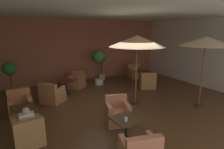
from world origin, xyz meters
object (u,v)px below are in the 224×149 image
(armchair_front_left_east, at_px, (117,113))
(armchair_mid_center_north, at_px, (135,73))
(cafe_table_rear_right, at_px, (22,112))
(iced_drink_cup, at_px, (126,119))
(armchair_front_right_north, at_px, (52,95))
(patio_umbrella_tall_red, at_px, (137,41))
(potted_tree_left_corner, at_px, (99,61))
(armchair_mid_center_east, at_px, (147,82))
(potted_tree_mid_left, at_px, (102,61))
(cafe_table_front_right, at_px, (66,84))
(armchair_front_right_east, at_px, (77,81))
(potted_tree_mid_right, at_px, (10,73))
(patron_blue_shirt, at_px, (27,120))
(armchair_rear_right_east, at_px, (29,133))
(cafe_table_mid_center, at_px, (143,74))
(cafe_table_front_left, at_px, (126,124))
(armchair_rear_right_north, at_px, (20,105))
(patio_umbrella_center_beige, at_px, (206,42))

(armchair_front_left_east, xyz_separation_m, armchair_mid_center_north, (3.90, 4.54, -0.02))
(cafe_table_rear_right, distance_m, iced_drink_cup, 3.23)
(armchair_front_right_north, bearing_deg, patio_umbrella_tall_red, -30.43)
(iced_drink_cup, bearing_deg, armchair_front_left_east, 70.94)
(potted_tree_left_corner, bearing_deg, cafe_table_rear_right, -141.75)
(armchair_mid_center_east, xyz_separation_m, potted_tree_mid_left, (-1.34, 2.71, 0.80))
(cafe_table_front_right, distance_m, patio_umbrella_tall_red, 3.89)
(cafe_table_rear_right, bearing_deg, armchair_mid_center_east, 12.75)
(armchair_mid_center_north, xyz_separation_m, patio_umbrella_tall_red, (-2.45, -3.49, 2.21))
(armchair_front_right_east, relative_size, potted_tree_mid_left, 0.62)
(potted_tree_mid_right, height_order, patron_blue_shirt, potted_tree_mid_right)
(armchair_rear_right_east, xyz_separation_m, potted_tree_mid_right, (-0.38, 4.25, 0.81))
(armchair_rear_right_east, height_order, potted_tree_left_corner, potted_tree_left_corner)
(potted_tree_left_corner, bearing_deg, cafe_table_mid_center, -18.33)
(cafe_table_front_left, xyz_separation_m, armchair_front_right_north, (-1.24, 3.74, -0.17))
(cafe_table_front_left, height_order, cafe_table_mid_center, same)
(cafe_table_rear_right, bearing_deg, armchair_rear_right_north, 92.05)
(patio_umbrella_center_beige, bearing_deg, armchair_front_right_north, 147.82)
(cafe_table_front_right, relative_size, potted_tree_left_corner, 0.34)
(armchair_front_left_east, height_order, armchair_mid_center_east, same)
(potted_tree_mid_left, xyz_separation_m, potted_tree_mid_right, (-4.86, -0.83, -0.01))
(armchair_mid_center_north, bearing_deg, potted_tree_mid_right, -178.63)
(armchair_front_right_north, bearing_deg, armchair_mid_center_north, 17.86)
(armchair_front_right_east, bearing_deg, iced_drink_cup, -93.96)
(armchair_front_right_north, height_order, armchair_mid_center_east, armchair_front_right_north)
(armchair_rear_right_east, relative_size, potted_tree_mid_left, 0.51)
(potted_tree_mid_left, height_order, potted_tree_mid_right, potted_tree_mid_left)
(armchair_mid_center_east, bearing_deg, patio_umbrella_tall_red, -140.90)
(cafe_table_mid_center, bearing_deg, cafe_table_front_right, 179.20)
(cafe_table_front_left, xyz_separation_m, patio_umbrella_tall_red, (1.73, 2.00, 2.03))
(armchair_front_right_east, distance_m, patron_blue_shirt, 4.89)
(armchair_rear_right_north, height_order, armchair_rear_right_east, armchair_rear_right_north)
(armchair_mid_center_east, bearing_deg, armchair_front_right_east, 150.70)
(cafe_table_rear_right, distance_m, armchair_rear_right_east, 1.05)
(patron_blue_shirt, bearing_deg, armchair_front_right_north, 67.44)
(cafe_table_rear_right, relative_size, potted_tree_mid_right, 0.43)
(cafe_table_rear_right, height_order, iced_drink_cup, iced_drink_cup)
(armchair_mid_center_north, relative_size, potted_tree_left_corner, 0.50)
(armchair_front_right_north, bearing_deg, potted_tree_mid_left, 35.31)
(armchair_mid_center_east, xyz_separation_m, armchair_rear_right_east, (-5.83, -2.36, -0.02))
(cafe_table_mid_center, relative_size, patio_umbrella_center_beige, 0.31)
(armchair_front_left_east, xyz_separation_m, patio_umbrella_center_beige, (3.49, -0.37, 2.19))
(armchair_mid_center_north, height_order, potted_tree_left_corner, potted_tree_left_corner)
(potted_tree_left_corner, bearing_deg, armchair_mid_center_east, -42.38)
(armchair_front_right_east, distance_m, cafe_table_mid_center, 3.77)
(armchair_front_right_north, bearing_deg, potted_tree_left_corner, 27.97)
(patio_umbrella_tall_red, bearing_deg, armchair_mid_center_north, 54.89)
(patio_umbrella_tall_red, height_order, iced_drink_cup, patio_umbrella_tall_red)
(cafe_table_front_right, distance_m, armchair_rear_right_north, 2.41)
(cafe_table_rear_right, distance_m, potted_tree_left_corner, 5.11)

